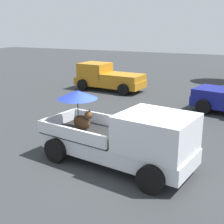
{
  "coord_description": "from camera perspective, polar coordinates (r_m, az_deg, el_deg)",
  "views": [
    {
      "loc": [
        3.69,
        -8.41,
        4.41
      ],
      "look_at": [
        -1.08,
        2.03,
        1.1
      ],
      "focal_mm": 49.15,
      "sensor_mm": 36.0,
      "label": 1
    }
  ],
  "objects": [
    {
      "name": "ground_plane",
      "position": [
        10.19,
        0.81,
        -9.56
      ],
      "size": [
        80.0,
        80.0,
        0.0
      ],
      "primitive_type": "plane",
      "color": "#2D3033"
    },
    {
      "name": "pickup_truck_main",
      "position": [
        9.61,
        2.81,
        -4.86
      ],
      "size": [
        5.29,
        2.93,
        2.28
      ],
      "rotation": [
        0.0,
        0.0,
        -0.17
      ],
      "color": "black",
      "rests_on": "ground"
    },
    {
      "name": "pickup_truck_far",
      "position": [
        21.18,
        -0.95,
        6.46
      ],
      "size": [
        4.97,
        2.57,
        1.8
      ],
      "rotation": [
        0.0,
        0.0,
        3.03
      ],
      "color": "black",
      "rests_on": "ground"
    }
  ]
}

